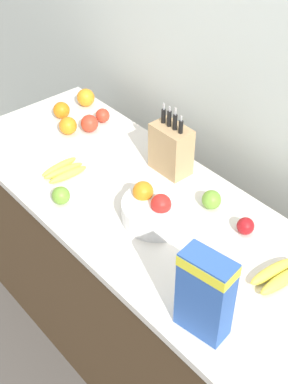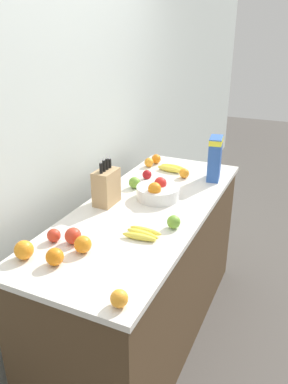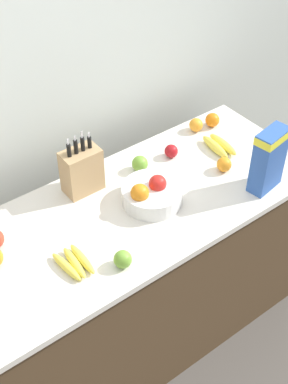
% 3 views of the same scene
% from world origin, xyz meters
% --- Properties ---
extents(ground_plane, '(14.00, 14.00, 0.00)m').
position_xyz_m(ground_plane, '(0.00, 0.00, 0.00)').
color(ground_plane, '#514C47').
extents(wall_back, '(9.00, 0.06, 2.60)m').
position_xyz_m(wall_back, '(0.00, 0.57, 1.30)').
color(wall_back, silver).
rests_on(wall_back, ground_plane).
extents(counter, '(1.82, 0.70, 0.94)m').
position_xyz_m(counter, '(0.00, 0.00, 0.47)').
color(counter, '#4C3823').
rests_on(counter, ground_plane).
extents(knife_block, '(0.17, 0.10, 0.30)m').
position_xyz_m(knife_block, '(-0.06, 0.23, 1.04)').
color(knife_block, tan).
rests_on(knife_block, counter).
extents(cereal_box, '(0.17, 0.11, 0.30)m').
position_xyz_m(cereal_box, '(0.59, -0.24, 1.10)').
color(cereal_box, '#2D56A8').
rests_on(cereal_box, counter).
extents(fruit_bowl, '(0.26, 0.26, 0.13)m').
position_xyz_m(fruit_bowl, '(0.13, -0.02, 0.98)').
color(fruit_bowl, silver).
rests_on(fruit_bowl, counter).
extents(banana_bunch_left, '(0.11, 0.20, 0.04)m').
position_xyz_m(banana_bunch_left, '(0.61, 0.08, 0.96)').
color(banana_bunch_left, yellow).
rests_on(banana_bunch_left, counter).
extents(banana_bunch_right, '(0.11, 0.18, 0.03)m').
position_xyz_m(banana_bunch_right, '(-0.33, -0.13, 0.95)').
color(banana_bunch_right, yellow).
rests_on(banana_bunch_right, counter).
extents(apple_middle, '(0.07, 0.07, 0.07)m').
position_xyz_m(apple_middle, '(-0.55, 0.24, 0.97)').
color(apple_middle, red).
rests_on(apple_middle, counter).
extents(apple_rear, '(0.07, 0.07, 0.07)m').
position_xyz_m(apple_rear, '(-0.18, -0.24, 0.97)').
color(apple_rear, '#6B9E33').
rests_on(apple_rear, counter).
extents(apple_near_bananas, '(0.06, 0.06, 0.06)m').
position_xyz_m(apple_near_bananas, '(0.39, 0.17, 0.97)').
color(apple_near_bananas, '#A31419').
rests_on(apple_near_bananas, counter).
extents(apple_front, '(0.08, 0.08, 0.08)m').
position_xyz_m(apple_front, '(-0.52, 0.15, 0.98)').
color(apple_front, red).
rests_on(apple_front, counter).
extents(apple_leftmost, '(0.07, 0.07, 0.07)m').
position_xyz_m(apple_leftmost, '(0.22, 0.18, 0.97)').
color(apple_leftmost, '#6B9E33').
rests_on(apple_leftmost, counter).
extents(orange_mid_left, '(0.07, 0.07, 0.07)m').
position_xyz_m(orange_mid_left, '(0.63, 0.26, 0.97)').
color(orange_mid_left, orange).
rests_on(orange_mid_left, counter).
extents(orange_front_center, '(0.07, 0.07, 0.07)m').
position_xyz_m(orange_front_center, '(0.72, 0.24, 0.97)').
color(orange_front_center, orange).
rests_on(orange_front_center, counter).
extents(orange_by_cereal, '(0.09, 0.09, 0.09)m').
position_xyz_m(orange_by_cereal, '(-0.72, 0.27, 0.98)').
color(orange_by_cereal, orange).
rests_on(orange_by_cereal, counter).
extents(orange_near_bowl, '(0.08, 0.08, 0.08)m').
position_xyz_m(orange_near_bowl, '(-0.71, 0.12, 0.98)').
color(orange_near_bowl, orange).
rests_on(orange_near_bowl, counter).
extents(orange_front_left, '(0.07, 0.07, 0.07)m').
position_xyz_m(orange_front_left, '(-0.83, -0.27, 0.97)').
color(orange_front_left, orange).
rests_on(orange_front_left, counter).
extents(orange_back_center, '(0.07, 0.07, 0.07)m').
position_xyz_m(orange_back_center, '(0.52, -0.05, 0.97)').
color(orange_back_center, orange).
rests_on(orange_back_center, counter).
extents(orange_mid_right, '(0.08, 0.08, 0.08)m').
position_xyz_m(orange_mid_right, '(-0.57, 0.06, 0.98)').
color(orange_mid_right, orange).
rests_on(orange_mid_right, counter).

